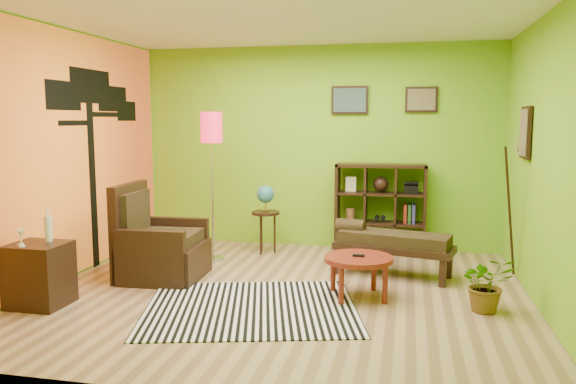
% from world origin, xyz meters
% --- Properties ---
extents(ground, '(5.00, 5.00, 0.00)m').
position_xyz_m(ground, '(0.00, 0.00, 0.00)').
color(ground, tan).
rests_on(ground, ground).
extents(room_shell, '(5.04, 4.54, 2.82)m').
position_xyz_m(room_shell, '(-0.09, 0.01, 1.80)').
color(room_shell, '#74B71C').
rests_on(room_shell, ground).
extents(zebra_rug, '(2.35, 2.10, 0.01)m').
position_xyz_m(zebra_rug, '(-0.18, -0.54, 0.01)').
color(zebra_rug, white).
rests_on(zebra_rug, ground).
extents(coffee_table, '(0.69, 0.69, 0.45)m').
position_xyz_m(coffee_table, '(0.79, 0.01, 0.37)').
color(coffee_table, maroon).
rests_on(coffee_table, ground).
extents(armchair, '(0.93, 0.93, 1.07)m').
position_xyz_m(armchair, '(-1.51, 0.26, 0.33)').
color(armchair, black).
rests_on(armchair, ground).
extents(side_cabinet, '(0.52, 0.47, 0.93)m').
position_xyz_m(side_cabinet, '(-2.20, -0.88, 0.31)').
color(side_cabinet, black).
rests_on(side_cabinet, ground).
extents(floor_lamp, '(0.28, 0.28, 1.88)m').
position_xyz_m(floor_lamp, '(-1.16, 1.16, 1.52)').
color(floor_lamp, silver).
rests_on(floor_lamp, ground).
extents(globe_table, '(0.38, 0.38, 0.92)m').
position_xyz_m(globe_table, '(-0.60, 1.67, 0.69)').
color(globe_table, black).
rests_on(globe_table, ground).
extents(cube_shelf, '(1.20, 0.35, 1.20)m').
position_xyz_m(cube_shelf, '(0.91, 2.03, 0.60)').
color(cube_shelf, black).
rests_on(cube_shelf, ground).
extents(bench, '(1.41, 0.79, 0.62)m').
position_xyz_m(bench, '(1.08, 0.89, 0.40)').
color(bench, black).
rests_on(bench, ground).
extents(potted_plant, '(0.58, 0.62, 0.42)m').
position_xyz_m(potted_plant, '(2.00, -0.15, 0.21)').
color(potted_plant, '#26661E').
rests_on(potted_plant, ground).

